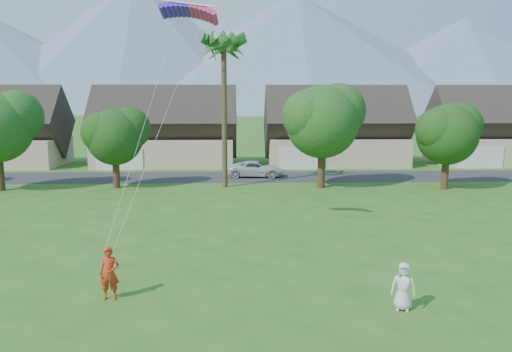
{
  "coord_description": "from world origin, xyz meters",
  "views": [
    {
      "loc": [
        -0.74,
        -12.71,
        7.33
      ],
      "look_at": [
        0.0,
        10.0,
        3.8
      ],
      "focal_mm": 35.0,
      "sensor_mm": 36.0,
      "label": 1
    }
  ],
  "objects_px": {
    "kite_flyer": "(109,273)",
    "watcher": "(403,286)",
    "parked_car": "(256,169)",
    "parafoil_kite": "(190,10)"
  },
  "relations": [
    {
      "from": "kite_flyer",
      "to": "watcher",
      "type": "relative_size",
      "value": 1.17
    },
    {
      "from": "kite_flyer",
      "to": "parked_car",
      "type": "relative_size",
      "value": 0.37
    },
    {
      "from": "watcher",
      "to": "parked_car",
      "type": "height_order",
      "value": "watcher"
    },
    {
      "from": "watcher",
      "to": "parafoil_kite",
      "type": "distance_m",
      "value": 15.8
    },
    {
      "from": "parked_car",
      "to": "watcher",
      "type": "bearing_deg",
      "value": -167.73
    },
    {
      "from": "kite_flyer",
      "to": "watcher",
      "type": "distance_m",
      "value": 10.57
    },
    {
      "from": "kite_flyer",
      "to": "watcher",
      "type": "bearing_deg",
      "value": -9.33
    },
    {
      "from": "watcher",
      "to": "kite_flyer",
      "type": "bearing_deg",
      "value": -169.02
    },
    {
      "from": "kite_flyer",
      "to": "parked_car",
      "type": "xyz_separation_m",
      "value": [
        6.32,
        29.03,
        -0.26
      ]
    },
    {
      "from": "kite_flyer",
      "to": "parafoil_kite",
      "type": "relative_size",
      "value": 0.7
    }
  ]
}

